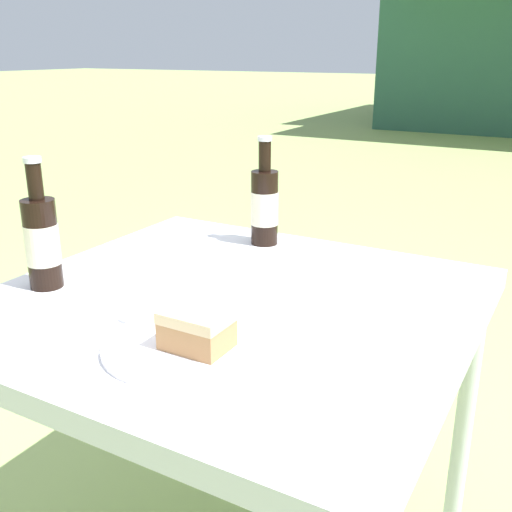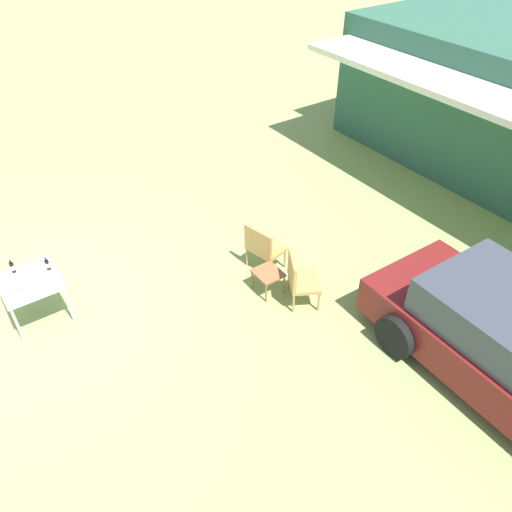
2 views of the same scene
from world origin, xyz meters
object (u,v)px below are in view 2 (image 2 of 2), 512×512
wicker_chair_plain (299,277)px  cola_bottle_far (12,267)px  wicker_chair_cushioned (264,246)px  patio_table (31,285)px  cola_bottle_near (47,264)px  garden_side_table (268,275)px  cake_on_plate (15,288)px

wicker_chair_plain → cola_bottle_far: 4.24m
wicker_chair_cushioned → wicker_chair_plain: 0.95m
wicker_chair_cushioned → patio_table: (-1.00, -3.45, 0.18)m
cola_bottle_near → garden_side_table: bearing=60.9°
wicker_chair_cushioned → patio_table: 3.59m
wicker_chair_plain → garden_side_table: size_ratio=1.93×
wicker_chair_cushioned → cola_bottle_far: size_ratio=3.44×
wicker_chair_plain → cake_on_plate: bearing=92.3°
wicker_chair_cushioned → wicker_chair_plain: size_ratio=1.00×
cake_on_plate → garden_side_table: bearing=66.9°
cola_bottle_far → cake_on_plate: bearing=-11.5°
wicker_chair_plain → cake_on_plate: wicker_chair_plain is taller
wicker_chair_plain → patio_table: bearing=90.2°
garden_side_table → cake_on_plate: (-1.44, -3.38, 0.41)m
cola_bottle_near → cola_bottle_far: size_ratio=1.00×
cola_bottle_near → cola_bottle_far: bearing=-117.8°
wicker_chair_cushioned → garden_side_table: size_ratio=1.93×
wicker_chair_cushioned → patio_table: size_ratio=1.01×
patio_table → cola_bottle_far: size_ratio=3.41×
wicker_chair_cushioned → garden_side_table: bearing=138.8°
cake_on_plate → cola_bottle_far: size_ratio=0.96×
cake_on_plate → cola_bottle_far: cola_bottle_far is taller
cola_bottle_far → patio_table: bearing=20.6°
patio_table → cola_bottle_far: 0.39m
wicker_chair_cushioned → cola_bottle_near: bearing=57.7°
garden_side_table → cola_bottle_far: size_ratio=1.78×
garden_side_table → patio_table: patio_table is taller
garden_side_table → cola_bottle_far: (-1.83, -3.31, 0.48)m
wicker_chair_plain → cola_bottle_far: bearing=87.1°
garden_side_table → wicker_chair_cushioned: bearing=151.8°
garden_side_table → patio_table: bearing=-115.2°
patio_table → cake_on_plate: bearing=-75.2°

